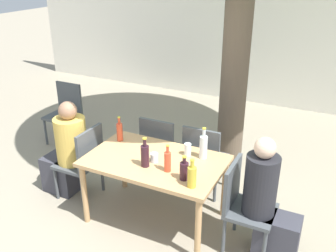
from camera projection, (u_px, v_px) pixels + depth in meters
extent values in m
plane|color=gray|center=(156.00, 218.00, 4.09)|extent=(30.00, 30.00, 0.00)
cube|color=silver|center=(259.00, 30.00, 6.85)|extent=(10.00, 0.08, 2.80)
cylinder|color=brown|center=(234.00, 76.00, 4.59)|extent=(0.34, 0.34, 2.56)
cube|color=tan|center=(155.00, 161.00, 3.80)|extent=(1.40, 0.87, 0.04)
cylinder|color=tan|center=(85.00, 194.00, 3.90)|extent=(0.06, 0.06, 0.69)
cylinder|color=tan|center=(198.00, 230.00, 3.39)|extent=(0.06, 0.06, 0.69)
cylinder|color=tan|center=(124.00, 162.00, 4.52)|extent=(0.06, 0.06, 0.69)
cylinder|color=tan|center=(225.00, 188.00, 4.00)|extent=(0.06, 0.06, 0.69)
cube|color=#474C51|center=(78.00, 163.00, 4.33)|extent=(0.44, 0.44, 0.04)
cube|color=#474C51|center=(90.00, 148.00, 4.15)|extent=(0.04, 0.44, 0.45)
cylinder|color=#474C51|center=(77.00, 169.00, 4.65)|extent=(0.04, 0.04, 0.40)
cylinder|color=#474C51|center=(56.00, 184.00, 4.34)|extent=(0.04, 0.04, 0.40)
cylinder|color=#474C51|center=(102.00, 176.00, 4.50)|extent=(0.04, 0.04, 0.40)
cylinder|color=#474C51|center=(83.00, 192.00, 4.19)|extent=(0.04, 0.04, 0.40)
cube|color=#474C51|center=(251.00, 211.00, 3.51)|extent=(0.44, 0.44, 0.04)
cube|color=#474C51|center=(232.00, 184.00, 3.49)|extent=(0.04, 0.44, 0.45)
cylinder|color=#474C51|center=(264.00, 249.00, 3.37)|extent=(0.04, 0.04, 0.40)
cylinder|color=#474C51|center=(273.00, 224.00, 3.68)|extent=(0.04, 0.04, 0.40)
cylinder|color=#474C51|center=(224.00, 236.00, 3.52)|extent=(0.04, 0.04, 0.40)
cylinder|color=#474C51|center=(236.00, 214.00, 3.83)|extent=(0.04, 0.04, 0.40)
cube|color=#474C51|center=(164.00, 149.00, 4.65)|extent=(0.44, 0.44, 0.04)
cube|color=#474C51|center=(156.00, 138.00, 4.39)|extent=(0.44, 0.04, 0.45)
cylinder|color=#474C51|center=(184.00, 161.00, 4.82)|extent=(0.04, 0.04, 0.40)
cylinder|color=#474C51|center=(158.00, 155.00, 4.97)|extent=(0.04, 0.04, 0.40)
cylinder|color=#474C51|center=(171.00, 175.00, 4.51)|extent=(0.04, 0.04, 0.40)
cylinder|color=#474C51|center=(144.00, 168.00, 4.66)|extent=(0.04, 0.04, 0.40)
cube|color=#474C51|center=(206.00, 159.00, 4.43)|extent=(0.44, 0.44, 0.04)
cube|color=#474C51|center=(201.00, 148.00, 4.16)|extent=(0.44, 0.04, 0.45)
cylinder|color=#474C51|center=(225.00, 171.00, 4.60)|extent=(0.04, 0.04, 0.40)
cylinder|color=#474C51|center=(197.00, 164.00, 4.75)|extent=(0.04, 0.04, 0.40)
cylinder|color=#474C51|center=(215.00, 187.00, 4.28)|extent=(0.04, 0.04, 0.40)
cylinder|color=#474C51|center=(185.00, 179.00, 4.44)|extent=(0.04, 0.04, 0.40)
cube|color=#474C51|center=(62.00, 116.00, 5.63)|extent=(0.44, 0.44, 0.04)
cube|color=#474C51|center=(69.00, 97.00, 5.69)|extent=(0.44, 0.04, 0.45)
cylinder|color=#474C51|center=(46.00, 132.00, 5.64)|extent=(0.04, 0.04, 0.40)
cylinder|color=#474C51|center=(66.00, 137.00, 5.48)|extent=(0.04, 0.04, 0.40)
cylinder|color=#474C51|center=(63.00, 123.00, 5.95)|extent=(0.04, 0.04, 0.40)
cylinder|color=#474C51|center=(82.00, 127.00, 5.80)|extent=(0.04, 0.04, 0.40)
cube|color=#383842|center=(62.00, 173.00, 4.52)|extent=(0.40, 0.32, 0.44)
cylinder|color=gold|center=(71.00, 140.00, 4.24)|extent=(0.35, 0.35, 0.54)
sphere|color=#936B51|center=(68.00, 111.00, 4.09)|extent=(0.21, 0.21, 0.21)
cube|color=#383842|center=(276.00, 237.00, 3.49)|extent=(0.40, 0.27, 0.44)
cylinder|color=#232328|center=(261.00, 185.00, 3.36)|extent=(0.30, 0.30, 0.58)
sphere|color=beige|center=(265.00, 148.00, 3.20)|extent=(0.19, 0.19, 0.19)
cylinder|color=#331923|center=(145.00, 156.00, 3.63)|extent=(0.08, 0.08, 0.22)
cylinder|color=#331923|center=(145.00, 143.00, 3.57)|extent=(0.03, 0.03, 0.08)
cylinder|color=gold|center=(145.00, 138.00, 3.55)|extent=(0.04, 0.04, 0.01)
cylinder|color=silver|center=(203.00, 147.00, 3.78)|extent=(0.08, 0.08, 0.24)
cylinder|color=silver|center=(204.00, 133.00, 3.71)|extent=(0.03, 0.03, 0.08)
cylinder|color=gold|center=(204.00, 128.00, 3.69)|extent=(0.04, 0.04, 0.01)
cylinder|color=#331923|center=(184.00, 171.00, 3.42)|extent=(0.08, 0.08, 0.17)
cylinder|color=#331923|center=(184.00, 160.00, 3.37)|extent=(0.03, 0.03, 0.06)
cylinder|color=gold|center=(184.00, 157.00, 3.36)|extent=(0.04, 0.04, 0.01)
cylinder|color=gold|center=(192.00, 177.00, 3.30)|extent=(0.08, 0.08, 0.20)
cylinder|color=gold|center=(192.00, 164.00, 3.25)|extent=(0.03, 0.03, 0.07)
cylinder|color=gold|center=(192.00, 160.00, 3.23)|extent=(0.04, 0.04, 0.01)
cylinder|color=#DB4C2D|center=(168.00, 162.00, 3.55)|extent=(0.07, 0.07, 0.20)
cylinder|color=#DB4C2D|center=(168.00, 149.00, 3.49)|extent=(0.03, 0.03, 0.07)
cylinder|color=gold|center=(168.00, 146.00, 3.48)|extent=(0.03, 0.03, 0.01)
cylinder|color=#DB4C2D|center=(120.00, 132.00, 4.15)|extent=(0.07, 0.07, 0.20)
cylinder|color=#DB4C2D|center=(119.00, 121.00, 4.09)|extent=(0.03, 0.03, 0.07)
cylinder|color=gold|center=(119.00, 117.00, 4.08)|extent=(0.03, 0.03, 0.01)
cylinder|color=silver|center=(188.00, 149.00, 3.85)|extent=(0.07, 0.07, 0.13)
cylinder|color=white|center=(154.00, 158.00, 3.73)|extent=(0.08, 0.08, 0.09)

